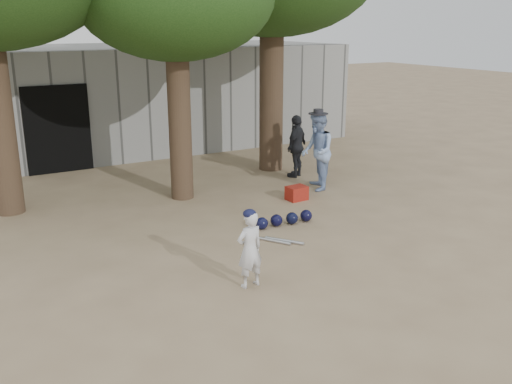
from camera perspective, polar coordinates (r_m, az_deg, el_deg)
ground at (r=8.79m, az=-0.11°, el=-8.14°), size 70.00×70.00×0.00m
boy_player at (r=8.16m, az=-0.63°, el=-5.78°), size 0.44×0.31×1.14m
spectator_blue at (r=12.93m, az=6.13°, el=4.05°), size 0.98×1.07×1.77m
spectator_dark at (r=14.03m, az=4.08°, el=4.60°), size 0.96×0.78×1.53m
red_bag at (r=12.29m, az=4.09°, el=-0.11°), size 0.44×0.34×0.30m
back_building at (r=17.83m, az=-17.19°, el=8.88°), size 16.00×5.24×3.00m
helmet_row at (r=10.76m, az=2.85°, el=-2.75°), size 1.19×0.29×0.23m
bat_pile at (r=9.97m, az=2.25°, el=-4.87°), size 0.63×0.75×0.06m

